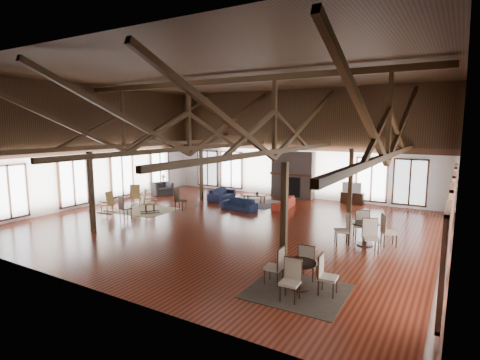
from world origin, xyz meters
The scene contains 31 objects.
floor centered at (0.00, 0.00, 0.00)m, with size 16.00×16.00×0.00m, color maroon.
ceiling centered at (0.00, 0.00, 6.00)m, with size 16.00×14.00×0.02m, color black.
wall_back centered at (0.00, 7.00, 3.00)m, with size 16.00×0.02×6.00m, color white.
wall_front centered at (0.00, -7.00, 3.00)m, with size 16.00×0.02×6.00m, color white.
wall_left centered at (-8.00, 0.00, 3.00)m, with size 0.02×14.00×6.00m, color white.
wall_right centered at (8.00, 0.00, 3.00)m, with size 0.02×14.00×6.00m, color white.
roof_truss centered at (0.00, 0.00, 4.03)m, with size 15.60×14.07×3.14m.
post_grid centered at (0.00, 0.00, 1.52)m, with size 8.16×7.16×3.05m.
fireplace centered at (0.00, 6.67, 1.29)m, with size 2.50×0.69×2.60m.
ceiling_fan centered at (0.50, -1.00, 3.73)m, with size 1.60×1.60×0.75m.
sofa_navy_front centered at (-1.01, 2.48, 0.26)m, with size 1.79×0.70×0.52m, color #141C38.
sofa_navy_left centered at (-3.20, 4.29, 0.29)m, with size 0.78×2.00×0.58m, color #131935.
sofa_orange centered at (0.67, 3.95, 0.27)m, with size 0.71×1.82×0.53m, color #AD3121.
coffee_table centered at (-1.11, 4.21, 0.39)m, with size 1.29×0.89×0.45m.
vase centered at (-0.99, 4.30, 0.54)m, with size 0.17×0.17×0.18m, color #B2B2B2.
armchair centered at (-6.86, 3.50, 0.37)m, with size 0.98×1.12×0.73m, color #29292B.
side_table_lamp centered at (-7.60, 4.43, 0.42)m, with size 0.44×0.44×1.12m.
rocking_chair_a centered at (-5.89, 0.51, 0.52)m, with size 0.87×0.97×1.11m.
rocking_chair_b centered at (-4.30, -0.29, 0.53)m, with size 0.91×0.97×1.12m.
rocking_chair_c centered at (-5.84, -1.22, 0.48)m, with size 0.84×0.52×1.02m.
side_chair_a centered at (-3.41, 0.89, 0.60)m, with size 0.51×0.51×1.04m.
side_chair_b centered at (-4.35, -1.66, 0.59)m, with size 0.52×0.52×1.02m.
cafe_table_near centered at (4.83, -4.37, 0.48)m, with size 1.86×1.86×0.96m.
cafe_table_far centered at (5.44, 0.00, 0.53)m, with size 2.05×2.05×1.07m.
cup_near centered at (4.86, -4.45, 0.75)m, with size 0.13×0.13×0.10m, color #B2B2B2.
cup_far centered at (5.45, 0.09, 0.82)m, with size 0.12×0.12×0.10m, color #B2B2B2.
tv_console centered at (3.32, 6.75, 0.29)m, with size 1.15×0.43×0.57m, color black.
television centered at (3.28, 6.75, 0.85)m, with size 0.95×0.12×0.55m, color #B2B2B2.
rug_tan centered at (-4.95, 0.07, 0.01)m, with size 2.84×2.23×0.01m, color tan.
rug_navy centered at (-1.26, 4.35, 0.01)m, with size 3.05×2.28×0.01m, color #172140.
rug_dark centered at (4.84, -4.53, 0.01)m, with size 2.31×2.10×0.01m, color black.
Camera 1 is at (8.04, -12.68, 4.00)m, focal length 28.00 mm.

